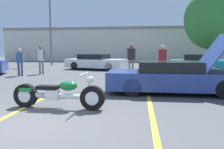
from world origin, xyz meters
name	(u,v)px	position (x,y,z in m)	size (l,w,h in m)	color
ground_plane	(25,127)	(0.00, 0.00, 0.00)	(80.00, 80.00, 0.00)	#474749
parking_stripe_middle	(28,106)	(-0.76, 1.55, 0.00)	(0.12, 5.51, 0.01)	yellow
parking_stripe_back	(151,110)	(2.55, 1.55, 0.00)	(0.12, 5.51, 0.01)	yellow
far_building	(123,44)	(0.00, 25.79, 2.34)	(32.00, 4.20, 4.40)	beige
light_pole	(51,16)	(-6.48, 17.06, 4.84)	(1.21, 0.28, 8.91)	slate
tree_background	(211,19)	(9.15, 19.01, 4.53)	(5.14, 5.14, 7.49)	brown
motorcycle	(58,94)	(0.15, 1.42, 0.38)	(2.47, 0.70, 0.95)	black
show_car_hood_open	(174,77)	(3.46, 3.94, 0.56)	(4.63, 1.83, 2.10)	navy
parked_car_right_row	(199,63)	(6.51, 12.50, 0.57)	(4.27, 2.44, 1.19)	teal
parked_car_mid_row	(96,62)	(-1.12, 12.65, 0.57)	(4.91, 2.99, 1.18)	white
spectator_near_motorcycle	(41,57)	(-3.87, 9.05, 1.06)	(0.52, 0.23, 1.76)	gray
spectator_by_show_car	(162,59)	(3.41, 7.55, 1.05)	(0.52, 0.23, 1.76)	brown
spectator_midground	(131,57)	(1.74, 9.29, 1.11)	(0.52, 0.24, 1.85)	gray
spectator_far_lot	(20,60)	(-4.68, 7.99, 0.94)	(0.52, 0.21, 1.59)	#38476B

